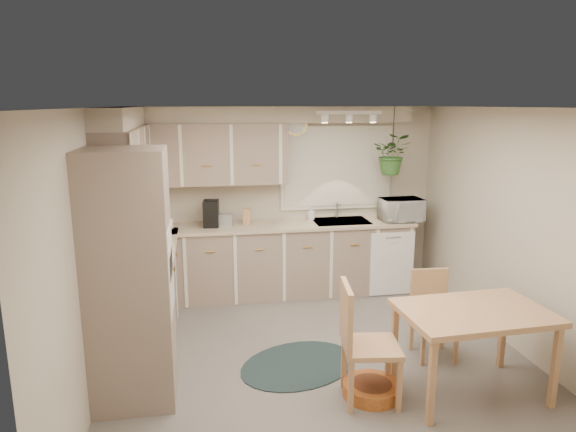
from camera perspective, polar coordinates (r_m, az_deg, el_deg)
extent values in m
plane|color=#5F5B54|center=(5.21, 3.52, -15.51)|extent=(4.20, 4.20, 0.00)
plane|color=silver|center=(4.60, 3.92, 11.93)|extent=(4.20, 4.20, 0.00)
cube|color=#B2A793|center=(6.78, -0.44, 1.89)|extent=(4.00, 0.04, 2.40)
cube|color=#B2A793|center=(2.89, 13.74, -13.29)|extent=(4.00, 0.04, 2.40)
cube|color=#B2A793|center=(4.73, -20.63, -3.56)|extent=(0.04, 4.20, 2.40)
cube|color=#B2A793|center=(5.57, 24.13, -1.51)|extent=(0.04, 4.20, 2.40)
cube|color=gray|center=(5.74, -15.50, -8.32)|extent=(0.60, 1.85, 0.90)
cube|color=gray|center=(6.64, -1.71, -5.01)|extent=(3.60, 0.60, 0.90)
cube|color=#CBAF94|center=(5.59, -15.68, -3.80)|extent=(0.64, 1.89, 0.04)
cube|color=#CBAF94|center=(6.50, -1.73, -1.08)|extent=(3.64, 0.64, 0.04)
cube|color=gray|center=(4.36, -17.15, -6.68)|extent=(0.65, 0.65, 2.10)
cube|color=silver|center=(4.33, -12.93, -6.57)|extent=(0.02, 0.56, 0.58)
cube|color=gray|center=(5.56, -17.49, 5.52)|extent=(0.35, 2.00, 0.75)
cube|color=gray|center=(6.43, -9.08, 6.79)|extent=(2.00, 0.35, 0.75)
cube|color=#B2A793|center=(5.53, -18.07, 10.40)|extent=(0.30, 2.00, 0.20)
cube|color=#B2A793|center=(6.49, -2.01, 11.19)|extent=(3.60, 0.30, 0.20)
cube|color=silver|center=(5.03, -16.20, -5.33)|extent=(0.52, 0.58, 0.02)
cube|color=silver|center=(4.92, -16.75, -0.28)|extent=(0.40, 0.60, 0.14)
cube|color=white|center=(6.83, 5.42, 5.32)|extent=(1.40, 0.02, 1.00)
cube|color=beige|center=(6.84, 5.40, 5.33)|extent=(1.50, 0.02, 1.10)
cube|color=#95989C|center=(6.70, 5.90, -0.92)|extent=(0.70, 0.48, 0.10)
cube|color=silver|center=(6.73, 11.47, -5.24)|extent=(0.58, 0.02, 0.83)
cube|color=silver|center=(6.28, 6.82, 11.35)|extent=(0.80, 0.04, 0.04)
cylinder|color=#E6BD51|center=(6.66, 0.88, 10.20)|extent=(0.30, 0.03, 0.30)
cube|color=tan|center=(4.75, 19.67, -14.02)|extent=(1.24, 0.86, 0.76)
cube|color=tan|center=(4.40, 9.26, -13.79)|extent=(0.53, 0.53, 1.01)
cube|color=tan|center=(5.25, 15.97, -10.64)|extent=(0.42, 0.42, 0.84)
ellipsoid|color=black|center=(5.08, 1.15, -16.18)|extent=(1.42, 1.28, 0.01)
cylinder|color=#B66B24|center=(4.66, 9.27, -18.48)|extent=(0.63, 0.63, 0.11)
imported|color=silver|center=(6.81, 12.47, 0.96)|extent=(0.54, 0.32, 0.36)
imported|color=silver|center=(6.74, 2.56, -0.09)|extent=(0.08, 0.17, 0.08)
imported|color=#2F5D25|center=(6.66, 11.51, 6.27)|extent=(0.63, 0.66, 0.41)
cube|color=black|center=(6.41, -8.53, 0.28)|extent=(0.21, 0.25, 0.33)
cube|color=#95989C|center=(6.46, -7.25, -0.41)|extent=(0.27, 0.18, 0.15)
cube|color=tan|center=(6.50, -4.58, -0.02)|extent=(0.11, 0.11, 0.21)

